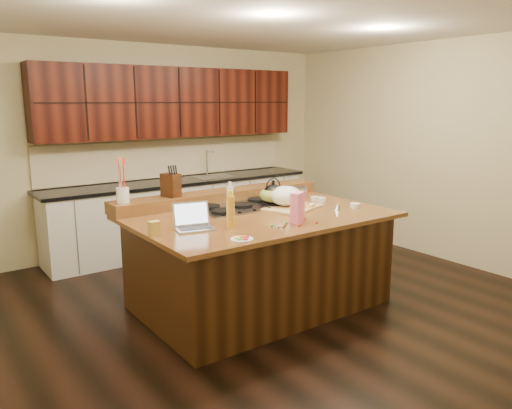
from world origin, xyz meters
TOP-DOWN VIEW (x-y plane):
  - room at (0.00, 0.00)m, footprint 5.52×5.02m
  - island at (0.00, 0.00)m, footprint 2.40×1.60m
  - back_ledge at (0.00, 0.70)m, footprint 2.40×0.30m
  - cooktop at (0.00, 0.30)m, footprint 0.92×0.52m
  - back_counter at (0.30, 2.23)m, footprint 3.70×0.66m
  - kettle at (0.30, 0.17)m, footprint 0.24×0.24m
  - green_bowl at (0.30, 0.17)m, footprint 0.34×0.34m
  - laptop at (-0.78, -0.13)m, footprint 0.36×0.31m
  - oil_bottle at (-0.51, -0.29)m, footprint 0.08×0.08m
  - vinegar_bottle at (-0.20, 0.20)m, footprint 0.06×0.06m
  - wooden_tray at (0.37, 0.03)m, footprint 0.66×0.56m
  - ramekin_a at (0.94, -0.35)m, footprint 0.10×0.10m
  - ramekin_b at (0.86, 0.14)m, footprint 0.10×0.10m
  - ramekin_c at (0.87, 0.07)m, footprint 0.13×0.13m
  - strainer_bowl at (0.84, 0.43)m, footprint 0.28×0.28m
  - kitchen_timer at (0.72, -0.33)m, footprint 0.11×0.11m
  - pink_bag at (0.05, -0.50)m, footprint 0.17×0.14m
  - candy_plate at (-0.65, -0.66)m, footprint 0.19×0.19m
  - package_box at (-1.15, -0.16)m, footprint 0.09×0.06m
  - utensil_crock at (-1.07, 0.70)m, footprint 0.14×0.14m
  - knife_block at (-0.57, 0.70)m, footprint 0.16×0.21m
  - gumdrop_0 at (-0.09, -0.51)m, footprint 0.02×0.02m
  - gumdrop_1 at (-0.02, -0.52)m, footprint 0.02×0.02m
  - gumdrop_2 at (0.17, -0.62)m, footprint 0.02×0.02m
  - gumdrop_3 at (-0.11, -0.53)m, footprint 0.02×0.02m
  - gumdrop_4 at (0.19, -0.44)m, footprint 0.02×0.02m
  - gumdrop_5 at (0.06, -0.45)m, footprint 0.02×0.02m
  - gumdrop_6 at (0.08, -0.49)m, footprint 0.02×0.02m
  - gumdrop_7 at (-0.21, -0.48)m, footprint 0.02×0.02m
  - gumdrop_8 at (-0.16, -0.57)m, footprint 0.02×0.02m
  - gumdrop_9 at (-0.05, -0.48)m, footprint 0.02×0.02m
  - gumdrop_10 at (0.09, -0.50)m, footprint 0.02×0.02m
  - gumdrop_11 at (-0.19, -0.55)m, footprint 0.02×0.02m
  - gumdrop_12 at (-0.01, -0.61)m, footprint 0.02×0.02m
  - gumdrop_13 at (-0.20, -0.46)m, footprint 0.02×0.02m

SIDE VIEW (x-z plane):
  - island at x=0.00m, z-range 0.00..0.92m
  - candy_plate at x=-0.65m, z-range 0.92..0.93m
  - gumdrop_0 at x=-0.09m, z-range 0.92..0.94m
  - gumdrop_1 at x=-0.02m, z-range 0.92..0.94m
  - gumdrop_2 at x=0.17m, z-range 0.92..0.94m
  - gumdrop_3 at x=-0.11m, z-range 0.92..0.94m
  - gumdrop_4 at x=0.19m, z-range 0.92..0.94m
  - gumdrop_5 at x=0.06m, z-range 0.92..0.94m
  - gumdrop_6 at x=0.08m, z-range 0.92..0.94m
  - gumdrop_7 at x=-0.21m, z-range 0.92..0.94m
  - gumdrop_8 at x=-0.16m, z-range 0.92..0.94m
  - gumdrop_9 at x=-0.05m, z-range 0.92..0.94m
  - gumdrop_10 at x=0.09m, z-range 0.92..0.94m
  - gumdrop_11 at x=-0.19m, z-range 0.92..0.94m
  - gumdrop_12 at x=-0.01m, z-range 0.92..0.94m
  - gumdrop_13 at x=-0.20m, z-range 0.92..0.94m
  - cooktop at x=0.00m, z-range 0.91..0.96m
  - ramekin_a at x=0.94m, z-range 0.92..0.96m
  - ramekin_b at x=0.86m, z-range 0.92..0.96m
  - ramekin_c at x=0.87m, z-range 0.92..0.96m
  - kitchen_timer at x=0.72m, z-range 0.92..0.99m
  - strainer_bowl at x=0.84m, z-range 0.92..1.01m
  - laptop at x=-0.78m, z-range 0.87..1.09m
  - back_ledge at x=0.00m, z-range 0.92..1.04m
  - package_box at x=-1.15m, z-range 0.92..1.04m
  - back_counter at x=0.30m, z-range -0.22..2.18m
  - wooden_tray at x=0.37m, z-range 0.91..1.13m
  - green_bowl at x=0.30m, z-range 0.97..1.12m
  - vinegar_bottle at x=-0.20m, z-range 0.92..1.17m
  - oil_bottle at x=-0.51m, z-range 0.92..1.19m
  - pink_bag at x=0.05m, z-range 0.92..1.20m
  - kettle at x=0.30m, z-range 0.97..1.15m
  - utensil_crock at x=-1.07m, z-range 1.04..1.18m
  - knife_block at x=-0.57m, z-range 1.04..1.27m
  - room at x=0.00m, z-range -0.01..2.71m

